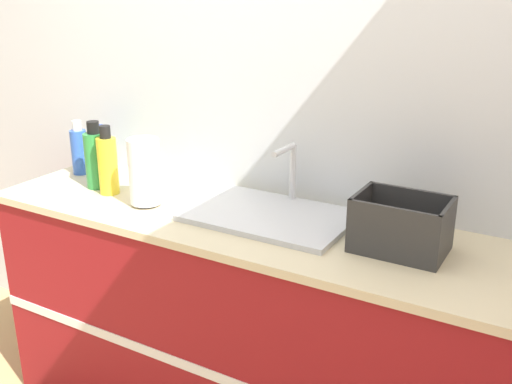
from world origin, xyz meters
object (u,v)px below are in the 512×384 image
sink (271,213)px  bottle_blue (79,150)px  bottle_clear (100,153)px  paper_towel_roll (144,172)px  dish_rack (401,229)px  bottle_green (96,159)px  bottle_yellow (108,164)px

sink → bottle_blue: size_ratio=2.43×
bottle_clear → sink: bearing=-5.0°
sink → paper_towel_roll: paper_towel_roll is taller
bottle_clear → bottle_blue: (-0.09, -0.04, 0.01)m
dish_rack → bottle_clear: bottle_clear is taller
sink → bottle_clear: sink is taller
sink → bottle_green: bottle_green is taller
sink → paper_towel_roll: size_ratio=2.23×
paper_towel_roll → bottle_clear: bearing=154.4°
bottle_blue → dish_rack: bearing=-2.8°
paper_towel_roll → bottle_green: 0.31m
sink → bottle_yellow: bottle_yellow is taller
paper_towel_roll → bottle_blue: size_ratio=1.09×
bottle_clear → bottle_blue: bottle_blue is taller
bottle_yellow → dish_rack: bearing=2.9°
sink → bottle_yellow: 0.70m
dish_rack → bottle_blue: bottle_blue is taller
paper_towel_roll → bottle_clear: size_ratio=1.17×
dish_rack → bottle_green: size_ratio=1.04×
paper_towel_roll → bottle_clear: 0.47m
dish_rack → bottle_yellow: bearing=-177.1°
paper_towel_roll → bottle_yellow: 0.22m
bottle_green → bottle_yellow: bearing=-18.8°
dish_rack → bottle_blue: 1.46m
bottle_green → bottle_blue: (-0.20, 0.10, -0.02)m
paper_towel_roll → bottle_clear: (-0.42, 0.20, -0.03)m
sink → bottle_clear: bearing=175.0°
bottle_clear → bottle_green: bearing=-51.3°
sink → bottle_green: (-0.78, -0.06, 0.11)m
bottle_clear → bottle_yellow: (0.21, -0.17, 0.02)m
bottle_green → bottle_clear: size_ratio=1.26×
bottle_green → bottle_yellow: same height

